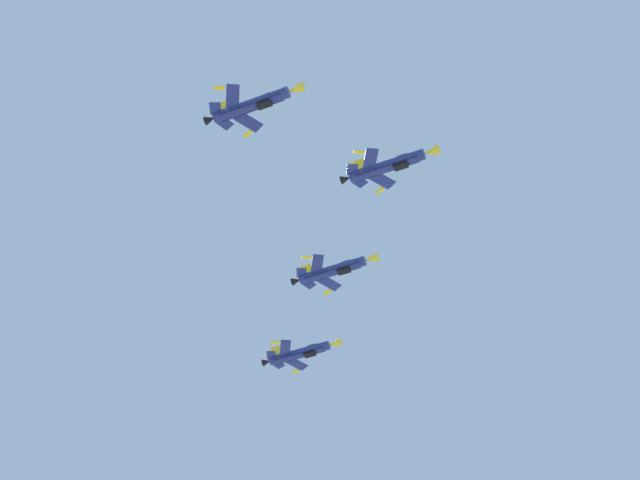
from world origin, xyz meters
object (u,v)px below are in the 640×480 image
fighter_jet_lead (389,165)px  fighter_jet_left_wing (334,270)px  fighter_jet_right_wing (253,104)px  fighter_jet_left_outer (301,353)px

fighter_jet_lead → fighter_jet_left_wing: size_ratio=1.00×
fighter_jet_lead → fighter_jet_right_wing: 22.81m
fighter_jet_left_wing → fighter_jet_right_wing: (-7.56, -35.95, -0.01)m
fighter_jet_left_wing → fighter_jet_left_outer: bearing=-142.2°
fighter_jet_lead → fighter_jet_left_wing: bearing=-139.0°
fighter_jet_right_wing → fighter_jet_left_outer: fighter_jet_right_wing is taller
fighter_jet_left_outer → fighter_jet_left_wing: bearing=37.8°
fighter_jet_lead → fighter_jet_left_outer: bearing=-140.5°
fighter_jet_left_wing → fighter_jet_lead: bearing=41.0°
fighter_jet_lead → fighter_jet_left_wing: (-11.30, 23.23, 1.69)m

